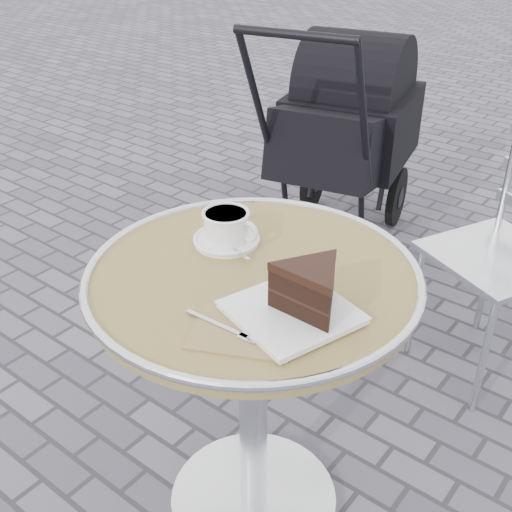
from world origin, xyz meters
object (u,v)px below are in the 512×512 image
Objects in this scene: cake_plate_set at (305,294)px; baby_stroller at (343,141)px; cafe_table at (253,335)px; cappuccino_set at (227,229)px.

cake_plate_set is 0.31× the size of baby_stroller.
cafe_table is 1.54m from baby_stroller.
baby_stroller is at bearing 113.76° from cafe_table.
cafe_table is 0.69× the size of baby_stroller.
cake_plate_set is at bearing -34.06° from cappuccino_set.
baby_stroller is (-0.79, 1.47, -0.32)m from cake_plate_set.
cake_plate_set is at bearing -19.84° from cafe_table.
cafe_table is at bearing -38.24° from cappuccino_set.
cake_plate_set is 1.70m from baby_stroller.
baby_stroller is (-0.62, 1.40, -0.10)m from cafe_table.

